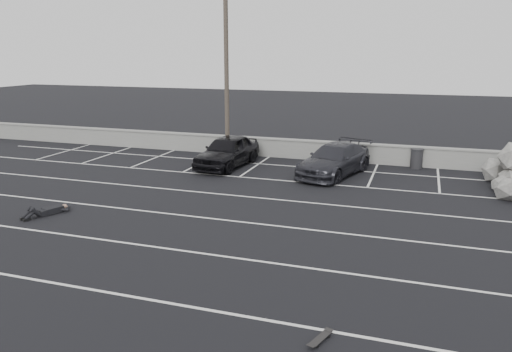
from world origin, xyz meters
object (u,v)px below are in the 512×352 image
(car_right, at_px, (334,160))
(skateboard, at_px, (320,339))
(person, at_px, (53,207))
(utility_pole, at_px, (226,71))
(car_left, at_px, (227,151))
(trash_bin, at_px, (417,158))

(car_right, xyz_separation_m, skateboard, (2.21, -14.31, -0.68))
(car_right, relative_size, person, 2.11)
(person, height_order, skateboard, person)
(utility_pole, xyz_separation_m, person, (-2.40, -11.48, -4.51))
(car_right, bearing_deg, utility_pole, 176.45)
(skateboard, bearing_deg, car_left, 137.14)
(car_left, bearing_deg, utility_pole, 116.74)
(car_left, distance_m, trash_bin, 9.69)
(car_left, distance_m, car_right, 5.55)
(car_right, xyz_separation_m, utility_pole, (-6.46, 2.34, 4.00))
(car_left, distance_m, utility_pole, 4.65)
(car_left, relative_size, utility_pole, 0.51)
(trash_bin, relative_size, person, 0.42)
(car_left, xyz_separation_m, trash_bin, (9.29, 2.72, -0.29))
(car_right, distance_m, utility_pole, 7.95)
(utility_pole, distance_m, person, 12.57)
(person, xyz_separation_m, skateboard, (11.07, -5.17, -0.16))
(utility_pole, height_order, trash_bin, utility_pole)
(trash_bin, bearing_deg, car_right, -143.83)
(trash_bin, height_order, skateboard, trash_bin)
(car_right, distance_m, trash_bin, 4.65)
(utility_pole, distance_m, skateboard, 19.34)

